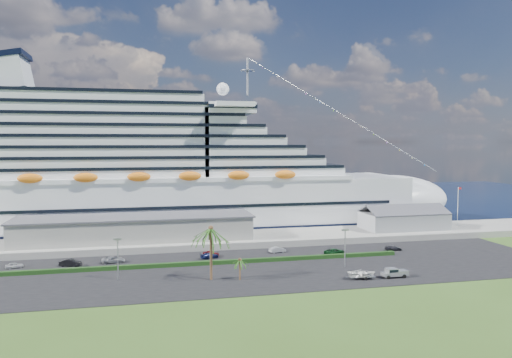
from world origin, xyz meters
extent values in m
plane|color=#34521B|center=(0.00, 0.00, 0.00)|extent=(420.00, 420.00, 0.00)
cube|color=black|center=(0.00, 11.00, 0.06)|extent=(140.00, 38.00, 0.12)
cube|color=gray|center=(0.00, 40.00, 0.90)|extent=(240.00, 20.00, 1.80)
cube|color=black|center=(0.00, 130.00, 0.01)|extent=(420.00, 160.00, 0.02)
cube|color=silver|center=(-20.00, 64.00, 8.00)|extent=(160.00, 30.00, 16.00)
ellipsoid|color=silver|center=(60.00, 64.00, 8.00)|extent=(40.00, 30.00, 16.00)
cube|color=black|center=(-20.00, 64.00, 1.20)|extent=(164.00, 30.60, 2.40)
cube|color=silver|center=(-32.00, 64.00, 29.60)|extent=(128.00, 26.00, 24.80)
cube|color=silver|center=(2.80, 64.00, 37.40)|extent=(14.00, 38.00, 3.20)
cube|color=silver|center=(-60.00, 64.00, 47.00)|extent=(11.58, 14.00, 11.58)
cylinder|color=gray|center=(10.00, 64.00, 48.00)|extent=(0.70, 0.70, 12.00)
ellipsoid|color=orange|center=(-24.00, 48.20, 17.80)|extent=(90.00, 2.40, 2.60)
ellipsoid|color=orange|center=(-24.00, 79.80, 17.80)|extent=(90.00, 2.40, 2.60)
cube|color=black|center=(-20.00, 64.00, 8.80)|extent=(144.00, 30.40, 0.90)
cube|color=gray|center=(-25.00, 40.00, 4.80)|extent=(60.00, 14.00, 6.00)
cube|color=#4C4C54|center=(-25.00, 40.00, 7.90)|extent=(61.00, 15.00, 0.40)
cube|color=gray|center=(52.00, 40.00, 4.20)|extent=(24.00, 12.00, 4.80)
cube|color=#4C4C54|center=(52.00, 37.00, 7.80)|extent=(24.00, 6.31, 2.74)
cube|color=#4C4C54|center=(52.00, 43.00, 7.80)|extent=(24.00, 6.31, 2.74)
cylinder|color=silver|center=(70.00, 40.00, 7.80)|extent=(0.16, 0.16, 12.00)
cube|color=red|center=(70.50, 40.00, 13.40)|extent=(1.00, 0.04, 0.70)
cube|color=black|center=(-8.00, 16.00, 0.57)|extent=(88.00, 1.10, 0.90)
cylinder|color=gray|center=(-28.00, 8.00, 4.12)|extent=(0.24, 0.24, 8.00)
cube|color=gray|center=(-28.00, 8.00, 8.22)|extent=(1.60, 0.35, 0.35)
cylinder|color=gray|center=(20.00, 8.00, 4.12)|extent=(0.24, 0.24, 8.00)
cube|color=gray|center=(20.00, 8.00, 8.22)|extent=(1.60, 0.35, 0.35)
cylinder|color=#47301E|center=(-10.00, 4.00, 5.25)|extent=(0.54, 0.54, 10.50)
sphere|color=#47301E|center=(-10.00, 4.00, 10.50)|extent=(0.98, 0.98, 0.98)
cylinder|color=#47301E|center=(-4.50, 2.50, 2.10)|extent=(0.35, 0.35, 4.20)
sphere|color=#47301E|center=(-4.50, 2.50, 4.20)|extent=(0.73, 0.73, 0.73)
imported|color=#B7B7B9|center=(-50.34, 22.40, 0.74)|extent=(3.89, 2.62, 1.23)
imported|color=black|center=(-38.73, 21.55, 0.90)|extent=(4.97, 2.64, 1.56)
imported|color=#92939A|center=(-29.73, 22.58, 0.83)|extent=(5.36, 2.97, 1.42)
imported|color=#121842|center=(-7.94, 22.17, 0.78)|extent=(4.89, 3.53, 1.32)
imported|color=maroon|center=(-7.30, 24.29, 0.78)|extent=(4.19, 2.95, 1.32)
imported|color=#999BA0|center=(9.22, 24.65, 0.81)|extent=(4.41, 2.36, 1.38)
imported|color=#0D3615|center=(22.18, 19.43, 0.87)|extent=(5.95, 4.38, 1.50)
imported|color=black|center=(38.14, 20.13, 0.75)|extent=(4.33, 1.77, 1.26)
cylinder|color=black|center=(24.48, -3.49, 0.51)|extent=(0.79, 0.29, 0.78)
cylinder|color=black|center=(24.48, -1.63, 0.51)|extent=(0.79, 0.29, 0.78)
cylinder|color=black|center=(27.91, -3.49, 0.51)|extent=(0.79, 0.29, 0.78)
cylinder|color=black|center=(27.91, -1.63, 0.51)|extent=(0.79, 0.29, 0.78)
cube|color=#9FA2A6|center=(26.34, -2.56, 0.86)|extent=(5.33, 2.05, 0.69)
cube|color=#9FA2A6|center=(27.76, -2.56, 1.25)|extent=(2.38, 1.95, 0.54)
cube|color=#9FA2A6|center=(25.65, -2.56, 1.54)|extent=(2.19, 1.90, 0.93)
cube|color=black|center=(25.65, -2.56, 1.64)|extent=(1.99, 1.94, 0.54)
cube|color=#9FA2A6|center=(24.09, -2.56, 1.05)|extent=(0.91, 1.88, 0.34)
cube|color=gray|center=(19.29, -2.33, 0.72)|extent=(5.15, 2.30, 0.13)
cylinder|color=gray|center=(17.01, -2.33, 0.72)|extent=(2.39, 0.30, 0.09)
cylinder|color=black|center=(19.73, -3.31, 0.47)|extent=(0.71, 0.30, 0.70)
cylinder|color=black|center=(19.73, -1.35, 0.47)|extent=(0.71, 0.30, 0.70)
imported|color=white|center=(19.29, -2.33, 1.35)|extent=(5.85, 4.42, 1.14)
camera|label=1|loc=(-22.78, -92.65, 27.35)|focal=35.00mm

